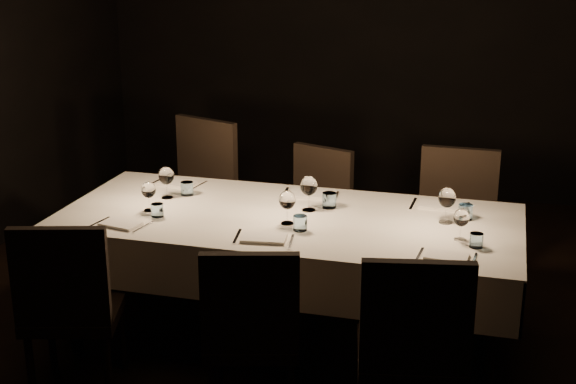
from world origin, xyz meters
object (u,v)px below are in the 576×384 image
(chair_near_center, at_px, (251,327))
(chair_far_right, at_px, (455,223))
(chair_near_right, at_px, (412,345))
(chair_far_center, at_px, (314,210))
(chair_near_left, at_px, (69,302))
(dining_table, at_px, (288,229))
(chair_far_left, at_px, (195,192))

(chair_near_center, xyz_separation_m, chair_far_right, (0.81, 1.57, 0.04))
(chair_near_right, height_order, chair_far_center, chair_near_right)
(chair_near_left, bearing_deg, chair_near_center, 164.37)
(chair_far_center, bearing_deg, chair_near_right, -44.47)
(chair_near_center, relative_size, chair_far_center, 1.00)
(chair_near_left, distance_m, chair_near_center, 0.93)
(dining_table, relative_size, chair_near_right, 2.58)
(chair_far_center, xyz_separation_m, chair_far_right, (0.92, -0.12, 0.04))
(dining_table, bearing_deg, chair_near_left, -135.82)
(dining_table, xyz_separation_m, chair_near_center, (0.06, -0.84, -0.18))
(chair_near_right, distance_m, chair_far_left, 2.38)
(chair_near_center, relative_size, chair_near_right, 0.94)
(dining_table, height_order, chair_near_left, chair_near_left)
(chair_near_left, xyz_separation_m, chair_far_right, (1.74, 1.58, 0.02))
(chair_far_right, bearing_deg, dining_table, -138.72)
(chair_far_left, bearing_deg, chair_far_right, 17.08)
(chair_near_center, height_order, chair_far_right, chair_far_right)
(chair_near_right, xyz_separation_m, chair_far_left, (-1.68, 1.68, 0.04))
(chair_far_left, xyz_separation_m, chair_far_center, (0.83, 0.03, -0.07))
(chair_near_left, height_order, chair_far_center, chair_near_left)
(dining_table, height_order, chair_far_right, chair_far_right)
(chair_near_left, relative_size, chair_far_center, 1.04)
(chair_far_center, bearing_deg, chair_far_left, -159.12)
(dining_table, height_order, chair_near_center, chair_near_center)
(chair_far_center, bearing_deg, chair_near_left, -96.73)
(dining_table, distance_m, chair_near_left, 1.23)
(chair_far_left, height_order, chair_far_right, chair_far_left)
(dining_table, bearing_deg, chair_near_center, -86.18)
(chair_near_left, height_order, chair_far_left, chair_far_left)
(dining_table, distance_m, chair_far_center, 0.87)
(dining_table, xyz_separation_m, chair_far_right, (0.86, 0.73, -0.14))
(dining_table, xyz_separation_m, chair_far_left, (-0.88, 0.82, -0.11))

